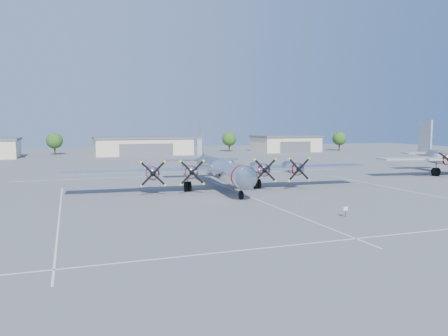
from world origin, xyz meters
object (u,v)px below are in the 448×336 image
object	(u,v)px
tree_far_east	(339,139)
main_bomber_b29	(220,188)
tree_east	(229,139)
info_placard	(346,210)
hangar_center	(143,146)
tree_west	(54,141)
hangar_east	(285,143)

from	to	relation	value
tree_far_east	main_bomber_b29	bearing A→B (deg)	-133.66
tree_east	info_placard	bearing A→B (deg)	-104.18
tree_far_east	tree_east	bearing A→B (deg)	168.11
info_placard	hangar_center	bearing A→B (deg)	81.38
main_bomber_b29	info_placard	size ratio (longest dim) A/B	40.31
tree_far_east	main_bomber_b29	xyz separation A→B (m)	(-69.07, -72.38, -4.22)
tree_far_east	main_bomber_b29	world-z (taller)	tree_far_east
main_bomber_b29	info_placard	bearing A→B (deg)	-73.49
hangar_center	tree_east	size ratio (longest dim) A/B	4.31
hangar_center	main_bomber_b29	distance (m)	74.40
hangar_center	info_placard	bearing A→B (deg)	-87.64
tree_west	main_bomber_b29	bearing A→B (deg)	-73.80
main_bomber_b29	tree_far_east	bearing A→B (deg)	50.22
tree_east	info_placard	size ratio (longest dim) A/B	6.40
tree_west	main_bomber_b29	distance (m)	85.89
hangar_center	main_bomber_b29	size ratio (longest dim) A/B	0.68
tree_east	tree_far_east	xyz separation A→B (m)	(38.00, -8.00, 0.00)
tree_west	info_placard	distance (m)	108.92
tree_west	tree_far_east	world-z (taller)	same
tree_west	tree_far_east	xyz separation A→B (m)	(93.00, -10.00, 0.00)
hangar_center	info_placard	xyz separation A→B (m)	(3.99, -96.90, -1.98)
tree_west	info_placard	xyz separation A→B (m)	(28.99, -104.94, -3.49)
hangar_east	tree_east	bearing A→B (deg)	161.46
hangar_center	info_placard	distance (m)	97.00
hangar_east	info_placard	world-z (taller)	hangar_east
hangar_center	hangar_east	xyz separation A→B (m)	(48.00, 0.00, 0.00)
hangar_center	tree_east	world-z (taller)	tree_east
hangar_east	tree_far_east	world-z (taller)	tree_far_east
hangar_center	hangar_east	size ratio (longest dim) A/B	1.39
hangar_east	tree_west	size ratio (longest dim) A/B	3.10
main_bomber_b29	info_placard	xyz separation A→B (m)	(5.06, -22.56, 0.73)
tree_east	info_placard	world-z (taller)	tree_east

